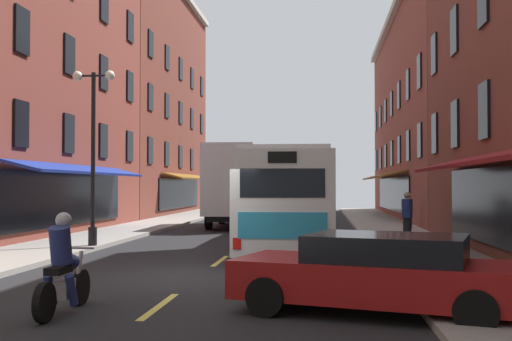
# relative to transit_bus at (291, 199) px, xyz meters

# --- Properties ---
(ground_plane) EXTENTS (34.80, 80.00, 0.10)m
(ground_plane) POSITION_rel_transit_bus_xyz_m (-1.80, -6.50, -1.70)
(ground_plane) COLOR black
(lane_centre_dashes) EXTENTS (0.14, 73.90, 0.01)m
(lane_centre_dashes) POSITION_rel_transit_bus_xyz_m (-1.80, -6.75, -1.65)
(lane_centre_dashes) COLOR #DBCC4C
(lane_centre_dashes) RESTS_ON ground
(sidewalk_right) EXTENTS (3.00, 80.00, 0.14)m
(sidewalk_right) POSITION_rel_transit_bus_xyz_m (4.10, -6.50, -1.58)
(sidewalk_right) COLOR gray
(sidewalk_right) RESTS_ON ground
(transit_bus) EXTENTS (2.75, 11.39, 3.14)m
(transit_bus) POSITION_rel_transit_bus_xyz_m (0.00, 0.00, 0.00)
(transit_bus) COLOR silver
(transit_bus) RESTS_ON ground
(box_truck) EXTENTS (2.57, 7.52, 4.05)m
(box_truck) POSITION_rel_transit_bus_xyz_m (-3.30, 10.47, 0.42)
(box_truck) COLOR white
(box_truck) RESTS_ON ground
(sedan_near) EXTENTS (1.93, 4.29, 1.27)m
(sedan_near) POSITION_rel_transit_bus_xyz_m (-3.05, 19.61, -0.99)
(sedan_near) COLOR silver
(sedan_near) RESTS_ON ground
(sedan_mid) EXTENTS (4.90, 3.04, 1.30)m
(sedan_mid) POSITION_rel_transit_bus_xyz_m (1.93, -10.30, -0.98)
(sedan_mid) COLOR maroon
(sedan_mid) RESTS_ON ground
(motorcycle_rider) EXTENTS (0.62, 2.07, 1.66)m
(motorcycle_rider) POSITION_rel_transit_bus_xyz_m (-3.20, -10.80, -0.94)
(motorcycle_rider) COLOR black
(motorcycle_rider) RESTS_ON ground
(pedestrian_near) EXTENTS (0.52, 0.41, 1.63)m
(pedestrian_near) POSITION_rel_transit_bus_xyz_m (5.03, 8.74, -0.65)
(pedestrian_near) COLOR #4C4C51
(pedestrian_near) RESTS_ON sidewalk_right
(pedestrian_mid) EXTENTS (0.36, 0.36, 1.75)m
(pedestrian_mid) POSITION_rel_transit_bus_xyz_m (3.95, 1.21, -0.61)
(pedestrian_mid) COLOR black
(pedestrian_mid) RESTS_ON sidewalk_right
(street_lamp_twin) EXTENTS (1.42, 0.32, 5.74)m
(street_lamp_twin) POSITION_rel_transit_bus_xyz_m (-6.44, -0.96, 1.66)
(street_lamp_twin) COLOR black
(street_lamp_twin) RESTS_ON sidewalk_left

